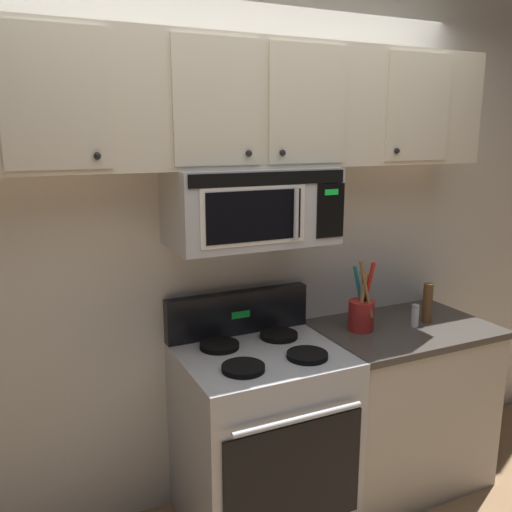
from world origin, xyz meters
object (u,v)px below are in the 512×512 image
object	(u,v)px
over_range_microwave	(251,206)
utensil_crock_red	(362,311)
pepper_mill	(428,303)
salt_shaker	(415,316)
stove_range	(262,435)

from	to	relation	value
over_range_microwave	utensil_crock_red	distance (m)	0.83
over_range_microwave	utensil_crock_red	size ratio (longest dim) A/B	2.03
utensil_crock_red	pepper_mill	world-z (taller)	utensil_crock_red
utensil_crock_red	over_range_microwave	bearing A→B (deg)	173.66
pepper_mill	salt_shaker	bearing A→B (deg)	-164.24
stove_range	utensil_crock_red	bearing A→B (deg)	4.77
over_range_microwave	pepper_mill	distance (m)	1.15
stove_range	over_range_microwave	distance (m)	1.11
salt_shaker	pepper_mill	world-z (taller)	pepper_mill
utensil_crock_red	salt_shaker	distance (m)	0.30
stove_range	over_range_microwave	bearing A→B (deg)	90.14
salt_shaker	pepper_mill	bearing A→B (deg)	15.76
stove_range	utensil_crock_red	size ratio (longest dim) A/B	2.98
over_range_microwave	salt_shaker	size ratio (longest dim) A/B	6.30
over_range_microwave	stove_range	bearing A→B (deg)	-89.86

